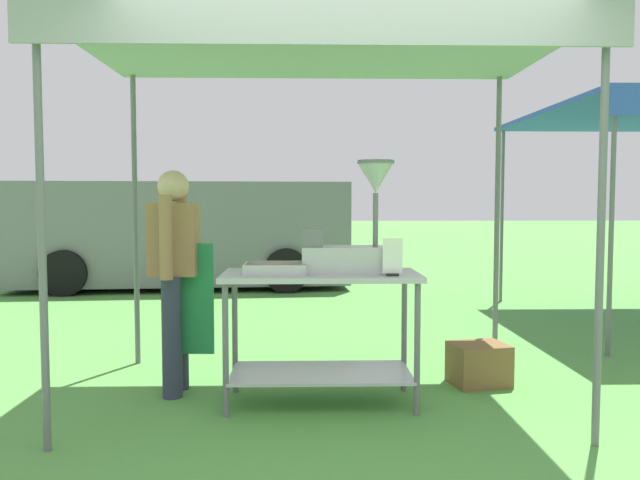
{
  "coord_description": "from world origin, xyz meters",
  "views": [
    {
      "loc": [
        -0.24,
        -3.3,
        1.39
      ],
      "look_at": [
        -0.13,
        1.09,
        1.12
      ],
      "focal_mm": 34.7,
      "sensor_mm": 36.0,
      "label": 1
    }
  ],
  "objects": [
    {
      "name": "donut_cart",
      "position": [
        -0.13,
        0.89,
        0.64
      ],
      "size": [
        1.34,
        0.63,
        0.9
      ],
      "color": "#B7B7BC",
      "rests_on": "ground"
    },
    {
      "name": "donut_tray",
      "position": [
        -0.44,
        0.85,
        0.93
      ],
      "size": [
        0.41,
        0.33,
        0.07
      ],
      "color": "#B7B7BC",
      "rests_on": "donut_cart"
    },
    {
      "name": "menu_sign",
      "position": [
        0.33,
        0.7,
        1.01
      ],
      "size": [
        0.13,
        0.05,
        0.25
      ],
      "color": "black",
      "rests_on": "donut_cart"
    },
    {
      "name": "supply_crate",
      "position": [
        1.08,
        1.29,
        0.16
      ],
      "size": [
        0.46,
        0.4,
        0.31
      ],
      "color": "brown",
      "rests_on": "ground"
    },
    {
      "name": "donut_fryer",
      "position": [
        0.06,
        0.88,
        1.17
      ],
      "size": [
        0.62,
        0.28,
        0.76
      ],
      "color": "#B7B7BC",
      "rests_on": "donut_cart"
    },
    {
      "name": "ground_plane",
      "position": [
        0.0,
        6.0,
        0.0
      ],
      "size": [
        70.0,
        70.0,
        0.0
      ],
      "primitive_type": "plane",
      "color": "#519342"
    },
    {
      "name": "van_grey",
      "position": [
        -2.24,
        6.89,
        0.88
      ],
      "size": [
        5.4,
        2.39,
        1.69
      ],
      "color": "slate",
      "rests_on": "ground"
    },
    {
      "name": "stall_canopy",
      "position": [
        -0.13,
        0.99,
        2.4
      ],
      "size": [
        3.29,
        2.07,
        2.49
      ],
      "color": "slate",
      "rests_on": "ground"
    },
    {
      "name": "vendor",
      "position": [
        -1.17,
        1.13,
        0.9
      ],
      "size": [
        0.45,
        0.53,
        1.61
      ],
      "color": "#2D3347",
      "rests_on": "ground"
    }
  ]
}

